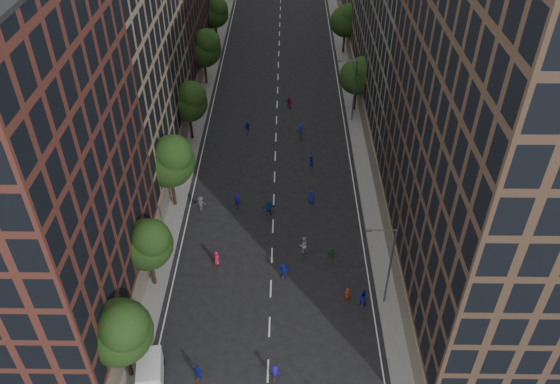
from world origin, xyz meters
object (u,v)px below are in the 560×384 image
Objects in this scene: streetlamp_near at (388,263)px; streetlamp_far at (353,87)px; skater_2 at (363,298)px; cargo_van at (150,376)px.

streetlamp_near is 1.00× the size of streetlamp_far.
streetlamp_far is 4.98× the size of skater_2.
streetlamp_near reaches higher than skater_2.
streetlamp_far reaches higher than skater_2.
streetlamp_far reaches higher than cargo_van.
cargo_van is (-19.68, -8.90, -3.95)m from streetlamp_near.
cargo_van is at bearing 36.79° from skater_2.
skater_2 is (17.82, 8.57, -0.30)m from cargo_van.
streetlamp_near is at bearing -90.00° from streetlamp_far.
skater_2 is at bearing -93.21° from streetlamp_far.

